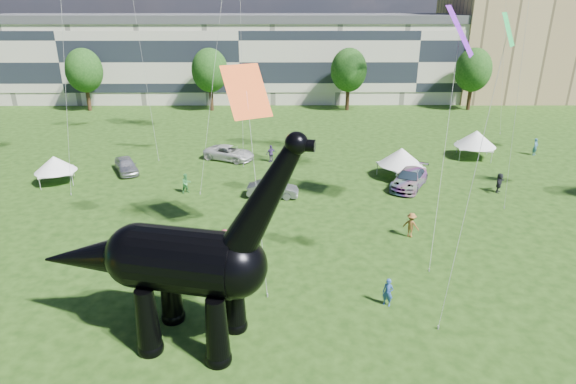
{
  "coord_description": "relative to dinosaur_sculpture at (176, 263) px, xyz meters",
  "views": [
    {
      "loc": [
        -1.43,
        -17.64,
        15.31
      ],
      "look_at": [
        -1.18,
        8.0,
        5.0
      ],
      "focal_mm": 30.0,
      "sensor_mm": 36.0,
      "label": 1
    }
  ],
  "objects": [
    {
      "name": "ground",
      "position": [
        6.33,
        -1.48,
        -4.16
      ],
      "size": [
        220.0,
        220.0,
        0.0
      ],
      "primitive_type": "plane",
      "color": "#16330C",
      "rests_on": "ground"
    },
    {
      "name": "tree_mid_right",
      "position": [
        14.33,
        51.52,
        2.13
      ],
      "size": [
        5.2,
        5.2,
        9.44
      ],
      "color": "#382314",
      "rests_on": "ground"
    },
    {
      "name": "tree_far_left",
      "position": [
        -23.67,
        51.52,
        2.13
      ],
      "size": [
        5.2,
        5.2,
        9.44
      ],
      "color": "#382314",
      "rests_on": "ground"
    },
    {
      "name": "gazebo_left",
      "position": [
        -15.37,
        21.45,
        -2.42
      ],
      "size": [
        4.57,
        4.57,
        2.47
      ],
      "rotation": [
        0.0,
        0.0,
        0.36
      ],
      "color": "white",
      "rests_on": "ground"
    },
    {
      "name": "car_silver",
      "position": [
        -9.97,
        24.05,
        -3.43
      ],
      "size": [
        3.48,
        4.61,
        1.46
      ],
      "primitive_type": "imported",
      "rotation": [
        0.0,
        0.0,
        0.47
      ],
      "color": "#B7B7BC",
      "rests_on": "ground"
    },
    {
      "name": "apartment_block",
      "position": [
        46.33,
        63.52,
        6.84
      ],
      "size": [
        28.0,
        18.0,
        22.0
      ],
      "primitive_type": "cube",
      "color": "tan",
      "rests_on": "ground"
    },
    {
      "name": "dinosaur_sculpture",
      "position": [
        0.0,
        0.0,
        0.0
      ],
      "size": [
        13.5,
        5.11,
        11.02
      ],
      "rotation": [
        0.0,
        0.0,
        -0.22
      ],
      "color": "black",
      "rests_on": "ground"
    },
    {
      "name": "car_dark",
      "position": [
        15.88,
        20.0,
        -3.35
      ],
      "size": [
        4.65,
        5.97,
        1.62
      ],
      "primitive_type": "imported",
      "rotation": [
        0.0,
        0.0,
        -0.5
      ],
      "color": "#595960",
      "rests_on": "ground"
    },
    {
      "name": "visitors",
      "position": [
        7.96,
        17.27,
        -3.3
      ],
      "size": [
        54.86,
        27.32,
        1.79
      ],
      "color": "#284C94",
      "rests_on": "ground"
    },
    {
      "name": "car_grey",
      "position": [
        4.0,
        17.86,
        -3.47
      ],
      "size": [
        4.31,
        1.82,
        1.38
      ],
      "primitive_type": "imported",
      "rotation": [
        0.0,
        0.0,
        1.48
      ],
      "color": "slate",
      "rests_on": "ground"
    },
    {
      "name": "gazebo_near",
      "position": [
        15.62,
        22.56,
        -2.19
      ],
      "size": [
        5.31,
        5.31,
        2.8
      ],
      "rotation": [
        0.0,
        0.0,
        0.42
      ],
      "color": "white",
      "rests_on": "ground"
    },
    {
      "name": "tree_far_right",
      "position": [
        32.33,
        51.52,
        2.13
      ],
      "size": [
        5.2,
        5.2,
        9.44
      ],
      "color": "#382314",
      "rests_on": "ground"
    },
    {
      "name": "tree_mid_left",
      "position": [
        -5.67,
        51.52,
        2.13
      ],
      "size": [
        5.2,
        5.2,
        9.44
      ],
      "color": "#382314",
      "rests_on": "ground"
    },
    {
      "name": "gazebo_far",
      "position": [
        24.62,
        28.4,
        -2.14
      ],
      "size": [
        5.01,
        5.01,
        2.88
      ],
      "rotation": [
        0.0,
        0.0,
        -0.25
      ],
      "color": "white",
      "rests_on": "ground"
    },
    {
      "name": "terrace_row",
      "position": [
        -1.67,
        60.52,
        1.84
      ],
      "size": [
        78.0,
        11.0,
        12.0
      ],
      "primitive_type": "cube",
      "color": "beige",
      "rests_on": "ground"
    },
    {
      "name": "car_white",
      "position": [
        -0.65,
        27.9,
        -3.44
      ],
      "size": [
        5.72,
        4.32,
        1.44
      ],
      "primitive_type": "imported",
      "rotation": [
        0.0,
        0.0,
        1.14
      ],
      "color": "silver",
      "rests_on": "ground"
    }
  ]
}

